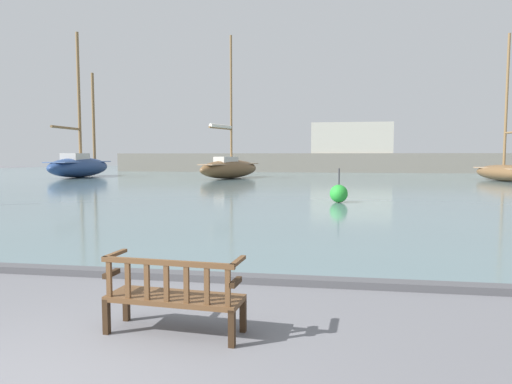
# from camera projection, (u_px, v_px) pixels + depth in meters

# --- Properties ---
(harbor_water) EXTENTS (100.00, 80.00, 0.08)m
(harbor_water) POSITION_uv_depth(u_px,v_px,m) (305.00, 176.00, 47.22)
(harbor_water) COLOR slate
(harbor_water) RESTS_ON ground
(quay_edge_kerb) EXTENTS (40.00, 0.30, 0.12)m
(quay_edge_kerb) POSITION_uv_depth(u_px,v_px,m) (175.00, 275.00, 7.71)
(quay_edge_kerb) COLOR #4C4C50
(quay_edge_kerb) RESTS_ON ground
(park_bench) EXTENTS (1.64, 0.65, 0.92)m
(park_bench) POSITION_uv_depth(u_px,v_px,m) (174.00, 295.00, 5.29)
(park_bench) COLOR #322113
(park_bench) RESTS_ON ground
(sailboat_centre_channel) EXTENTS (4.85, 8.92, 12.49)m
(sailboat_centre_channel) POSITION_uv_depth(u_px,v_px,m) (230.00, 167.00, 40.41)
(sailboat_centre_channel) COLOR brown
(sailboat_centre_channel) RESTS_ON harbor_water
(sailboat_outer_starboard) EXTENTS (3.50, 8.24, 11.55)m
(sailboat_outer_starboard) POSITION_uv_depth(u_px,v_px,m) (505.00, 171.00, 36.20)
(sailboat_outer_starboard) COLOR brown
(sailboat_outer_starboard) RESTS_ON harbor_water
(sailboat_distant_harbor) EXTENTS (2.91, 9.51, 13.40)m
(sailboat_distant_harbor) POSITION_uv_depth(u_px,v_px,m) (80.00, 165.00, 42.77)
(sailboat_distant_harbor) COLOR navy
(sailboat_distant_harbor) RESTS_ON harbor_water
(channel_buoy) EXTENTS (0.77, 0.77, 1.47)m
(channel_buoy) POSITION_uv_depth(u_px,v_px,m) (339.00, 194.00, 19.52)
(channel_buoy) COLOR green
(channel_buoy) RESTS_ON harbor_water
(far_breakwater) EXTENTS (48.84, 2.40, 6.06)m
(far_breakwater) POSITION_uv_depth(u_px,v_px,m) (317.00, 158.00, 55.68)
(far_breakwater) COLOR slate
(far_breakwater) RESTS_ON ground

